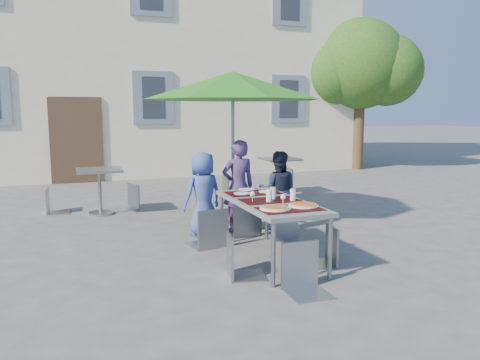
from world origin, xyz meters
name	(u,v)px	position (x,y,z in m)	size (l,w,h in m)	color
ground	(262,258)	(0.00, 0.00, 0.00)	(90.00, 90.00, 0.00)	#49494C
building	(131,22)	(0.00, 11.50, 4.85)	(13.60, 8.20, 11.10)	beige
tree	(361,66)	(6.55, 7.54, 3.25)	(3.60, 3.00, 4.70)	#4F3821
dining_table	(270,205)	(0.07, -0.08, 0.70)	(0.80, 1.85, 0.76)	#49494E
pizza_near_left	(275,208)	(-0.09, -0.59, 0.77)	(0.35, 0.35, 0.03)	white
pizza_near_right	(303,205)	(0.28, -0.55, 0.77)	(0.35, 0.35, 0.03)	white
glassware	(276,195)	(0.12, -0.16, 0.83)	(0.56, 0.47, 0.15)	silver
place_settings	(252,191)	(0.09, 0.56, 0.76)	(0.63, 0.49, 0.01)	white
child_0	(203,194)	(-0.38, 1.31, 0.62)	(0.61, 0.40, 1.25)	#384E9B
child_1	(238,186)	(0.18, 1.34, 0.71)	(0.51, 0.34, 1.41)	#473266
child_2	(278,191)	(0.80, 1.26, 0.62)	(0.60, 0.34, 1.23)	#1B203B
chair_0	(209,203)	(-0.47, 0.69, 0.61)	(0.53, 0.54, 1.03)	gray
chair_1	(244,195)	(0.18, 1.09, 0.62)	(0.51, 0.52, 1.04)	gray
chair_2	(283,205)	(0.64, 0.72, 0.50)	(0.43, 0.43, 0.86)	#939B9E
chair_3	(239,231)	(-0.50, -0.53, 0.53)	(0.48, 0.47, 0.90)	#8F939A
chair_4	(325,222)	(0.62, -0.47, 0.52)	(0.47, 0.46, 0.89)	gray
chair_5	(304,239)	(-0.01, -1.14, 0.55)	(0.43, 0.44, 0.94)	#8F969A
patio_umbrella	(233,87)	(0.30, 1.93, 2.22)	(2.85, 2.85, 2.46)	#A7ABAF
cafe_table_0	(100,182)	(-1.72, 3.35, 0.59)	(0.77, 0.77, 0.82)	#A7ABAF
bg_chair_l_0	(52,185)	(-2.52, 3.77, 0.52)	(0.42, 0.42, 0.89)	gray
bg_chair_r_0	(129,182)	(-1.17, 3.66, 0.52)	(0.52, 0.52, 0.89)	#92989D
cafe_table_1	(280,168)	(2.16, 4.08, 0.59)	(0.76, 0.76, 0.82)	#A7ABAF
bg_chair_l_1	(230,170)	(1.11, 4.44, 0.55)	(0.43, 0.43, 0.94)	gray
bg_chair_r_1	(285,165)	(2.46, 4.43, 0.60)	(0.51, 0.50, 1.02)	#92989D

